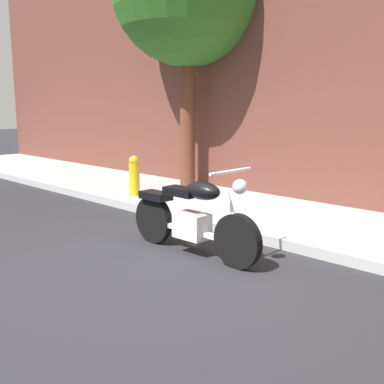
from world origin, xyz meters
The scene contains 4 objects.
ground_plane centered at (0.00, 0.00, 0.00)m, with size 60.00×60.00×0.00m, color #28282D.
sidewalk centered at (0.00, 2.76, 0.07)m, with size 24.02×2.43×0.14m, color #B1B1B1.
motorcycle centered at (-0.21, 0.62, 0.47)m, with size 2.10×0.70×1.14m.
fire_hydrant centered at (-3.20, 2.08, 0.46)m, with size 0.20×0.20×0.91m.
Camera 1 is at (3.79, -3.47, 1.89)m, focal length 43.96 mm.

